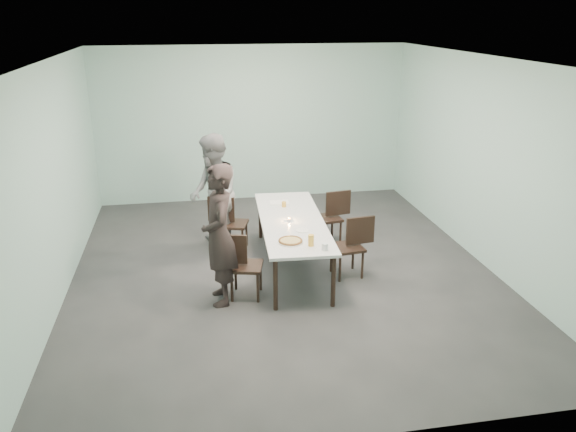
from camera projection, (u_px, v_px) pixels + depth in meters
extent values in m
plane|color=#333335|center=(283.00, 271.00, 8.23)|extent=(7.00, 7.00, 0.00)
cube|color=#AAD6CD|center=(253.00, 124.00, 10.95)|extent=(6.00, 0.02, 3.00)
cube|color=#AAD6CD|center=(357.00, 289.00, 4.48)|extent=(6.00, 0.02, 3.00)
cube|color=#AAD6CD|center=(53.00, 183.00, 7.21)|extent=(0.02, 7.00, 3.00)
cube|color=#AAD6CD|center=(484.00, 162.00, 8.21)|extent=(0.02, 7.00, 3.00)
cube|color=white|center=(282.00, 59.00, 7.20)|extent=(6.00, 7.00, 0.02)
cube|color=white|center=(292.00, 221.00, 8.09)|extent=(1.04, 2.65, 0.04)
cylinder|color=black|center=(275.00, 285.00, 7.04)|extent=(0.06, 0.06, 0.71)
cylinder|color=black|center=(260.00, 218.00, 9.31)|extent=(0.06, 0.06, 0.71)
cylinder|color=black|center=(333.00, 281.00, 7.12)|extent=(0.06, 0.06, 0.71)
cylinder|color=black|center=(304.00, 216.00, 9.40)|extent=(0.06, 0.06, 0.71)
cube|color=black|center=(246.00, 266.00, 7.36)|extent=(0.51, 0.51, 0.04)
cube|color=black|center=(231.00, 249.00, 7.29)|extent=(0.42, 0.14, 0.40)
cylinder|color=black|center=(232.00, 287.00, 7.29)|extent=(0.04, 0.04, 0.41)
cylinder|color=black|center=(236.00, 276.00, 7.61)|extent=(0.04, 0.04, 0.41)
cylinder|color=black|center=(258.00, 288.00, 7.27)|extent=(0.04, 0.04, 0.41)
cylinder|color=black|center=(261.00, 276.00, 7.59)|extent=(0.04, 0.04, 0.41)
cube|color=black|center=(234.00, 224.00, 8.82)|extent=(0.52, 0.52, 0.04)
cube|color=black|center=(221.00, 209.00, 8.76)|extent=(0.41, 0.16, 0.40)
cylinder|color=black|center=(221.00, 241.00, 8.76)|extent=(0.04, 0.04, 0.41)
cylinder|color=black|center=(226.00, 233.00, 9.08)|extent=(0.04, 0.04, 0.41)
cylinder|color=black|center=(243.00, 242.00, 8.72)|extent=(0.04, 0.04, 0.41)
cylinder|color=black|center=(247.00, 234.00, 9.04)|extent=(0.04, 0.04, 0.41)
cube|color=black|center=(347.00, 247.00, 7.95)|extent=(0.47, 0.47, 0.04)
cube|color=black|center=(360.00, 230.00, 7.92)|extent=(0.42, 0.09, 0.40)
cylinder|color=black|center=(353.00, 256.00, 8.23)|extent=(0.04, 0.04, 0.41)
cylinder|color=black|center=(362.00, 265.00, 7.92)|extent=(0.04, 0.04, 0.41)
cylinder|color=black|center=(331.00, 259.00, 8.14)|extent=(0.04, 0.04, 0.41)
cylinder|color=black|center=(340.00, 268.00, 7.83)|extent=(0.04, 0.04, 0.41)
cube|color=black|center=(327.00, 218.00, 9.06)|extent=(0.48, 0.48, 0.04)
cube|color=black|center=(338.00, 203.00, 9.04)|extent=(0.42, 0.10, 0.40)
cylinder|color=black|center=(332.00, 226.00, 9.34)|extent=(0.04, 0.04, 0.41)
cylinder|color=black|center=(340.00, 234.00, 9.04)|extent=(0.04, 0.04, 0.41)
cylinder|color=black|center=(313.00, 229.00, 9.24)|extent=(0.04, 0.04, 0.41)
cylinder|color=black|center=(321.00, 236.00, 8.94)|extent=(0.04, 0.04, 0.41)
imported|color=black|center=(219.00, 235.00, 7.07)|extent=(0.47, 0.69, 1.85)
imported|color=gray|center=(214.00, 194.00, 8.66)|extent=(0.83, 1.00, 1.85)
cylinder|color=white|center=(290.00, 242.00, 7.31)|extent=(0.34, 0.34, 0.01)
cylinder|color=#DCCD7D|center=(290.00, 241.00, 7.30)|extent=(0.30, 0.30, 0.01)
torus|color=brown|center=(290.00, 240.00, 7.30)|extent=(0.32, 0.32, 0.03)
cylinder|color=white|center=(302.00, 230.00, 7.68)|extent=(0.18, 0.18, 0.01)
cylinder|color=gold|center=(311.00, 240.00, 7.17)|extent=(0.08, 0.08, 0.15)
cylinder|color=silver|center=(325.00, 247.00, 7.06)|extent=(0.08, 0.08, 0.09)
cylinder|color=silver|center=(289.00, 220.00, 8.03)|extent=(0.06, 0.06, 0.03)
cylinder|color=orange|center=(289.00, 218.00, 8.02)|extent=(0.04, 0.04, 0.01)
cylinder|color=gold|center=(284.00, 204.00, 8.61)|extent=(0.07, 0.07, 0.08)
cube|color=silver|center=(279.00, 202.00, 8.82)|extent=(0.31, 0.24, 0.01)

